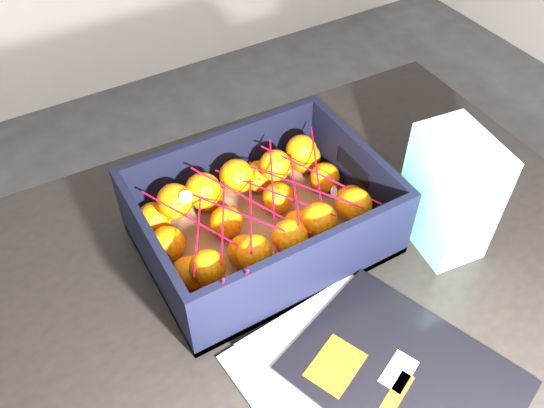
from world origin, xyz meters
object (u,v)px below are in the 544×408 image
table (266,332)px  retail_carton (450,193)px  magazine_stack (369,385)px  produce_crate (262,222)px

table → retail_carton: (0.30, -0.04, 0.20)m
magazine_stack → retail_carton: (0.25, 0.15, 0.09)m
retail_carton → table: bearing=-179.9°
table → produce_crate: (0.05, 0.10, 0.14)m
produce_crate → retail_carton: 0.29m
table → produce_crate: produce_crate is taller
retail_carton → magazine_stack: bearing=-141.5°
magazine_stack → produce_crate: size_ratio=0.94×
table → produce_crate: size_ratio=3.34×
produce_crate → retail_carton: (0.25, -0.14, 0.06)m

